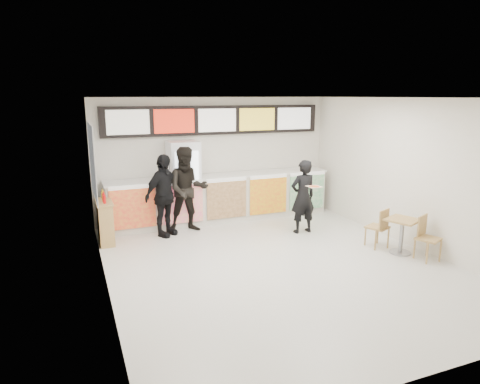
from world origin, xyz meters
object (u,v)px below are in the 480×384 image
customer_mid (164,196)px  cafe_table (402,230)px  customer_left (188,190)px  customer_main (303,197)px  condiment_ledge (105,222)px  service_counter (222,198)px  drinks_fridge (184,183)px

customer_mid → cafe_table: (4.07, -2.81, -0.42)m
customer_left → customer_main: bearing=-18.8°
customer_left → condiment_ledge: bearing=-170.9°
customer_left → condiment_ledge: customer_left is taller
customer_mid → cafe_table: customer_mid is taller
service_counter → drinks_fridge: drinks_fridge is taller
customer_main → customer_left: size_ratio=0.86×
customer_main → customer_mid: (-2.93, 0.93, 0.08)m
cafe_table → customer_main: bearing=97.9°
service_counter → drinks_fridge: (-0.93, 0.02, 0.43)m
drinks_fridge → customer_left: size_ratio=1.04×
cafe_table → service_counter: bearing=102.6°
service_counter → customer_main: (1.37, -1.59, 0.26)m
customer_left → customer_mid: bearing=-162.4°
service_counter → cafe_table: 4.28m
customer_main → cafe_table: (1.13, -1.88, -0.35)m
drinks_fridge → cafe_table: bearing=-45.5°
cafe_table → condiment_ledge: size_ratio=1.36×
cafe_table → customer_left: bearing=116.9°
customer_main → customer_left: 2.59m
drinks_fridge → cafe_table: 4.93m
service_counter → customer_left: customer_left is taller
service_counter → customer_main: bearing=-49.4°
customer_main → cafe_table: size_ratio=1.14×
customer_left → condiment_ledge: (-1.82, -0.13, -0.51)m
customer_left → customer_mid: (-0.57, -0.12, -0.06)m
drinks_fridge → customer_main: 2.81m
customer_mid → condiment_ledge: bearing=145.5°
customer_left → cafe_table: bearing=-34.8°
cafe_table → condiment_ledge: bearing=129.0°
cafe_table → drinks_fridge: bearing=111.4°
drinks_fridge → condiment_ledge: 2.08m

